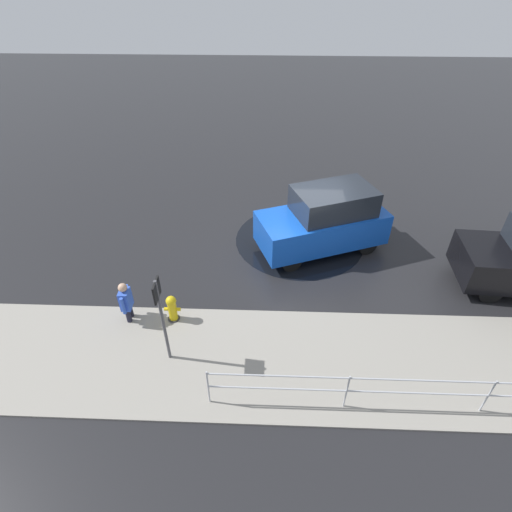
{
  "coord_description": "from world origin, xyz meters",
  "views": [
    {
      "loc": [
        1.07,
        10.1,
        7.63
      ],
      "look_at": [
        1.4,
        1.35,
        0.9
      ],
      "focal_mm": 28.0,
      "sensor_mm": 36.0,
      "label": 1
    }
  ],
  "objects_px": {
    "fire_hydrant": "(172,309)",
    "sign_post": "(161,310)",
    "moving_hatchback": "(325,221)",
    "pedestrian": "(126,300)"
  },
  "relations": [
    {
      "from": "moving_hatchback",
      "to": "pedestrian",
      "type": "height_order",
      "value": "moving_hatchback"
    },
    {
      "from": "fire_hydrant",
      "to": "sign_post",
      "type": "bearing_deg",
      "value": 97.26
    },
    {
      "from": "moving_hatchback",
      "to": "fire_hydrant",
      "type": "height_order",
      "value": "moving_hatchback"
    },
    {
      "from": "fire_hydrant",
      "to": "sign_post",
      "type": "xyz_separation_m",
      "value": [
        -0.16,
        1.22,
        1.18
      ]
    },
    {
      "from": "sign_post",
      "to": "pedestrian",
      "type": "bearing_deg",
      "value": -42.88
    },
    {
      "from": "moving_hatchback",
      "to": "sign_post",
      "type": "height_order",
      "value": "sign_post"
    },
    {
      "from": "fire_hydrant",
      "to": "pedestrian",
      "type": "xyz_separation_m",
      "value": [
        1.12,
        0.03,
        0.28
      ]
    },
    {
      "from": "moving_hatchback",
      "to": "fire_hydrant",
      "type": "bearing_deg",
      "value": 38.98
    },
    {
      "from": "fire_hydrant",
      "to": "sign_post",
      "type": "relative_size",
      "value": 0.33
    },
    {
      "from": "pedestrian",
      "to": "sign_post",
      "type": "bearing_deg",
      "value": 137.12
    }
  ]
}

